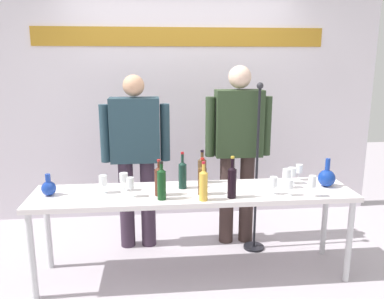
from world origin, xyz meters
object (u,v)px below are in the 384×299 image
(wine_bottle_0, at_px, (159,180))
(wine_bottle_4, at_px, (162,183))
(wine_glass_right_1, at_px, (289,184))
(wine_glass_right_4, at_px, (287,175))
(wine_bottle_2, at_px, (202,179))
(presenter_right, at_px, (238,143))
(wine_glass_right_2, at_px, (292,172))
(wine_bottle_1, at_px, (232,181))
(wine_glass_left_0, at_px, (103,181))
(wine_bottle_3, at_px, (183,174))
(decanter_blue_right, at_px, (327,177))
(wine_glass_right_3, at_px, (273,182))
(wine_bottle_5, at_px, (202,169))
(wine_glass_left_1, at_px, (124,178))
(microphone_stand, at_px, (256,195))
(decanter_blue_left, at_px, (49,188))
(wine_glass_right_0, at_px, (299,169))
(wine_glass_right_5, at_px, (312,182))
(presenter_left, at_px, (136,151))
(wine_glass_left_2, at_px, (130,183))
(wine_bottle_6, at_px, (203,184))
(display_table, at_px, (194,198))

(wine_bottle_0, distance_m, wine_bottle_4, 0.10)
(wine_glass_right_1, relative_size, wine_glass_right_4, 0.80)
(wine_glass_right_1, bearing_deg, wine_bottle_2, 172.14)
(presenter_right, relative_size, wine_glass_right_2, 12.11)
(wine_bottle_1, bearing_deg, wine_glass_left_0, 168.20)
(wine_glass_right_4, bearing_deg, wine_bottle_0, -175.95)
(wine_bottle_3, xyz_separation_m, wine_glass_left_0, (-0.64, -0.05, -0.02))
(wine_bottle_3, relative_size, wine_bottle_4, 1.03)
(decanter_blue_right, xyz_separation_m, wine_glass_right_3, (-0.51, -0.15, 0.02))
(wine_bottle_5, height_order, wine_glass_left_1, wine_bottle_5)
(wine_glass_right_4, relative_size, microphone_stand, 0.10)
(decanter_blue_left, xyz_separation_m, wine_bottle_1, (1.43, -0.19, 0.07))
(wine_glass_right_2, bearing_deg, presenter_right, 128.50)
(presenter_right, distance_m, wine_glass_left_1, 1.18)
(presenter_right, height_order, wine_glass_right_0, presenter_right)
(decanter_blue_left, bearing_deg, presenter_right, 19.17)
(wine_bottle_4, height_order, wine_glass_right_1, wine_bottle_4)
(wine_glass_right_2, bearing_deg, wine_glass_right_5, -82.76)
(wine_bottle_3, height_order, wine_glass_right_1, wine_bottle_3)
(wine_bottle_4, distance_m, wine_glass_right_2, 1.16)
(presenter_right, relative_size, wine_glass_right_3, 12.10)
(presenter_left, height_order, wine_bottle_1, presenter_left)
(wine_bottle_3, xyz_separation_m, wine_glass_left_1, (-0.48, -0.01, -0.02))
(wine_glass_left_0, bearing_deg, wine_bottle_1, -11.80)
(wine_bottle_0, distance_m, microphone_stand, 1.08)
(wine_bottle_0, relative_size, wine_glass_left_2, 1.85)
(wine_bottle_6, relative_size, wine_glass_left_0, 2.08)
(wine_glass_right_1, bearing_deg, wine_glass_left_1, 169.16)
(presenter_right, xyz_separation_m, wine_glass_right_5, (0.42, -0.80, -0.14))
(decanter_blue_left, bearing_deg, decanter_blue_right, 0.00)
(wine_bottle_5, bearing_deg, wine_glass_right_1, -31.85)
(wine_bottle_3, distance_m, wine_bottle_5, 0.23)
(display_table, bearing_deg, presenter_right, 50.29)
(decanter_blue_left, distance_m, wine_bottle_2, 1.22)
(decanter_blue_left, bearing_deg, wine_bottle_5, 9.45)
(wine_bottle_3, bearing_deg, display_table, -46.37)
(wine_glass_left_1, xyz_separation_m, wine_glass_right_3, (1.19, -0.21, -0.01))
(wine_glass_left_1, relative_size, wine_glass_right_3, 1.04)
(wine_bottle_0, height_order, wine_glass_right_5, wine_bottle_0)
(wine_bottle_6, bearing_deg, wine_bottle_4, 170.32)
(wine_bottle_0, relative_size, wine_bottle_1, 0.88)
(wine_bottle_6, distance_m, wine_glass_right_3, 0.58)
(display_table, relative_size, wine_glass_right_2, 18.16)
(wine_glass_right_3, bearing_deg, wine_glass_left_1, 170.10)
(wine_glass_right_1, distance_m, microphone_stand, 0.66)
(presenter_left, xyz_separation_m, microphone_stand, (1.12, -0.18, -0.42))
(display_table, relative_size, presenter_left, 1.57)
(wine_bottle_5, relative_size, wine_glass_right_3, 2.02)
(presenter_left, bearing_deg, wine_bottle_0, -72.47)
(decanter_blue_left, xyz_separation_m, wine_glass_right_4, (1.93, -0.01, 0.05))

